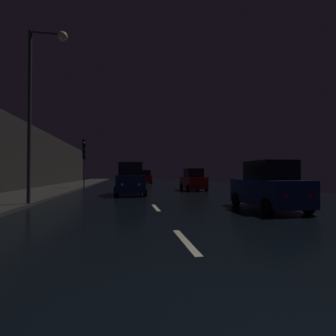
{
  "coord_description": "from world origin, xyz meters",
  "views": [
    {
      "loc": [
        -1.3,
        -2.65,
        1.49
      ],
      "look_at": [
        1.78,
        16.41,
        1.9
      ],
      "focal_mm": 28.07,
      "sensor_mm": 36.0,
      "label": 1
    }
  ],
  "objects_px": {
    "streetlamp_overhead": "(40,91)",
    "car_distant_taillights": "(145,177)",
    "car_parked_right_near": "(268,187)",
    "car_approaching_headlights": "(130,180)",
    "car_parked_right_far": "(193,180)",
    "traffic_light_far_left": "(84,153)"
  },
  "relations": [
    {
      "from": "streetlamp_overhead",
      "to": "car_distant_taillights",
      "type": "xyz_separation_m",
      "value": [
        6.85,
        27.74,
        -4.33
      ]
    },
    {
      "from": "streetlamp_overhead",
      "to": "car_parked_right_near",
      "type": "height_order",
      "value": "streetlamp_overhead"
    },
    {
      "from": "car_approaching_headlights",
      "to": "car_parked_right_near",
      "type": "relative_size",
      "value": 1.12
    },
    {
      "from": "car_parked_right_far",
      "to": "car_parked_right_near",
      "type": "xyz_separation_m",
      "value": [
        0.0,
        -12.37,
        0.04
      ]
    },
    {
      "from": "car_parked_right_near",
      "to": "car_distant_taillights",
      "type": "bearing_deg",
      "value": 5.52
    },
    {
      "from": "car_parked_right_far",
      "to": "car_parked_right_near",
      "type": "bearing_deg",
      "value": -180.0
    },
    {
      "from": "traffic_light_far_left",
      "to": "car_parked_right_near",
      "type": "xyz_separation_m",
      "value": [
        9.99,
        -16.96,
        -2.62
      ]
    },
    {
      "from": "streetlamp_overhead",
      "to": "car_distant_taillights",
      "type": "bearing_deg",
      "value": 76.13
    },
    {
      "from": "car_approaching_headlights",
      "to": "car_parked_right_far",
      "type": "relative_size",
      "value": 1.17
    },
    {
      "from": "streetlamp_overhead",
      "to": "car_distant_taillights",
      "type": "height_order",
      "value": "streetlamp_overhead"
    },
    {
      "from": "car_parked_right_near",
      "to": "traffic_light_far_left",
      "type": "bearing_deg",
      "value": 30.51
    },
    {
      "from": "streetlamp_overhead",
      "to": "car_approaching_headlights",
      "type": "height_order",
      "value": "streetlamp_overhead"
    },
    {
      "from": "traffic_light_far_left",
      "to": "car_approaching_headlights",
      "type": "distance_m",
      "value": 9.82
    },
    {
      "from": "car_parked_right_far",
      "to": "traffic_light_far_left",
      "type": "bearing_deg",
      "value": 65.36
    },
    {
      "from": "car_parked_right_near",
      "to": "streetlamp_overhead",
      "type": "bearing_deg",
      "value": 75.95
    },
    {
      "from": "car_parked_right_far",
      "to": "car_distant_taillights",
      "type": "distance_m",
      "value": 18.05
    },
    {
      "from": "car_distant_taillights",
      "to": "traffic_light_far_left",
      "type": "bearing_deg",
      "value": 151.86
    },
    {
      "from": "traffic_light_far_left",
      "to": "car_parked_right_near",
      "type": "distance_m",
      "value": 19.85
    },
    {
      "from": "traffic_light_far_left",
      "to": "car_parked_right_far",
      "type": "bearing_deg",
      "value": 69.1
    },
    {
      "from": "car_approaching_headlights",
      "to": "car_distant_taillights",
      "type": "relative_size",
      "value": 1.12
    },
    {
      "from": "car_parked_right_far",
      "to": "car_parked_right_near",
      "type": "distance_m",
      "value": 12.37
    },
    {
      "from": "streetlamp_overhead",
      "to": "car_distant_taillights",
      "type": "relative_size",
      "value": 2.01
    }
  ]
}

